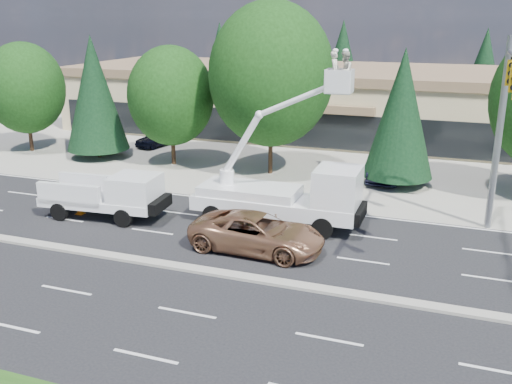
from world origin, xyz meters
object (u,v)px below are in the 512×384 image
at_px(utility_pickup, 110,200).
at_px(bucket_truck, 292,189).
at_px(minivan, 257,233).
at_px(signal_mast, 507,109).

bearing_deg(utility_pickup, bucket_truck, 8.03).
bearing_deg(minivan, signal_mast, -63.61).
xyz_separation_m(utility_pickup, bucket_truck, (8.96, 1.97, 0.91)).
relative_size(signal_mast, minivan, 1.73).
xyz_separation_m(signal_mast, utility_pickup, (-17.99, -2.81, -5.10)).
bearing_deg(signal_mast, bucket_truck, -174.68).
bearing_deg(utility_pickup, signal_mast, 4.51).
xyz_separation_m(signal_mast, minivan, (-9.58, -4.24, -5.24)).
height_order(signal_mast, bucket_truck, signal_mast).
relative_size(signal_mast, bucket_truck, 1.18).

